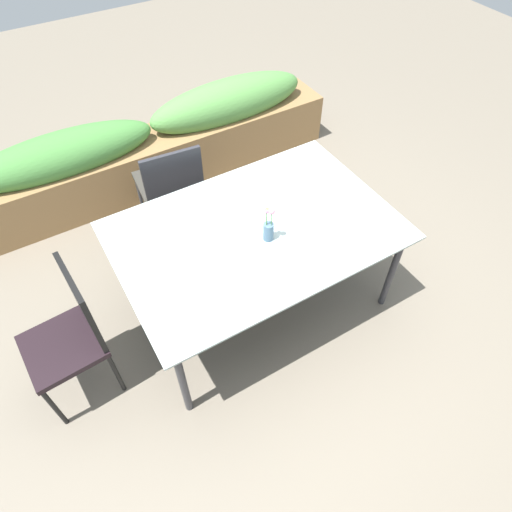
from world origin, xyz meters
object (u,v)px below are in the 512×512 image
at_px(dining_table, 256,235).
at_px(flower_vase, 269,228).
at_px(chair_end_left, 72,332).
at_px(chair_far_side, 171,183).
at_px(planter_box, 156,146).

xyz_separation_m(dining_table, flower_vase, (0.02, -0.11, 0.14)).
relative_size(chair_end_left, flower_vase, 3.73).
xyz_separation_m(chair_far_side, flower_vase, (0.23, -1.06, 0.31)).
xyz_separation_m(dining_table, chair_far_side, (-0.20, 0.95, -0.17)).
bearing_deg(dining_table, flower_vase, -77.45).
distance_m(chair_far_side, flower_vase, 1.13).
bearing_deg(dining_table, planter_box, 91.76).
distance_m(chair_end_left, planter_box, 2.05).
height_order(flower_vase, planter_box, flower_vase).
height_order(chair_far_side, planter_box, chair_far_side).
relative_size(chair_end_left, planter_box, 0.29).
height_order(chair_end_left, planter_box, chair_end_left).
bearing_deg(flower_vase, chair_far_side, 102.12).
bearing_deg(dining_table, chair_far_side, 102.07).
height_order(dining_table, flower_vase, flower_vase).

